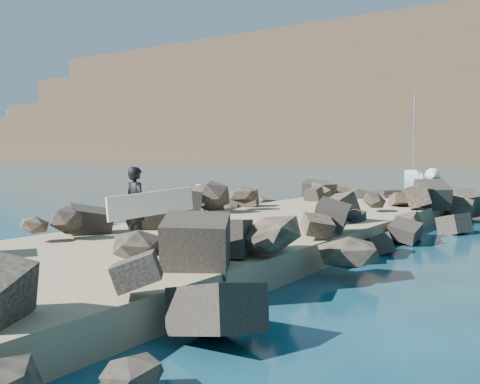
{
  "coord_description": "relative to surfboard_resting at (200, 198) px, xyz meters",
  "views": [
    {
      "loc": [
        7.93,
        -12.73,
        2.49
      ],
      "look_at": [
        0.0,
        -1.0,
        1.5
      ],
      "focal_mm": 40.0,
      "sensor_mm": 36.0,
      "label": 1
    }
  ],
  "objects": [
    {
      "name": "ground",
      "position": [
        3.22,
        -1.37,
        -1.04
      ],
      "size": [
        800.0,
        800.0,
        0.0
      ],
      "primitive_type": "plane",
      "color": "#0F384C",
      "rests_on": "ground"
    },
    {
      "name": "jetty",
      "position": [
        3.22,
        -3.37,
        -0.74
      ],
      "size": [
        6.0,
        26.0,
        0.6
      ],
      "primitive_type": "cube",
      "color": "#8C7759",
      "rests_on": "ground"
    },
    {
      "name": "riprap_left",
      "position": [
        0.32,
        -2.87,
        -0.54
      ],
      "size": [
        2.6,
        22.0,
        1.0
      ],
      "primitive_type": "cube",
      "color": "black",
      "rests_on": "ground"
    },
    {
      "name": "riprap_right",
      "position": [
        6.12,
        -2.87,
        -0.54
      ],
      "size": [
        2.6,
        22.0,
        1.0
      ],
      "primitive_type": "cube",
      "color": "black",
      "rests_on": "ground"
    },
    {
      "name": "surfboard_resting",
      "position": [
        0.0,
        0.0,
        0.0
      ],
      "size": [
        1.68,
        2.35,
        0.08
      ],
      "primitive_type": "cube",
      "rotation": [
        0.0,
        0.0,
        0.51
      ],
      "color": "silver",
      "rests_on": "riprap_left"
    },
    {
      "name": "surfer_with_board",
      "position": [
        2.96,
        -5.88,
        0.39
      ],
      "size": [
        1.13,
        1.95,
        1.64
      ],
      "color": "black",
      "rests_on": "jetty"
    },
    {
      "name": "sailboat_a",
      "position": [
        -4.52,
        40.19,
        -0.69
      ],
      "size": [
        3.74,
        7.52,
        8.86
      ],
      "color": "silver",
      "rests_on": "ground"
    }
  ]
}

